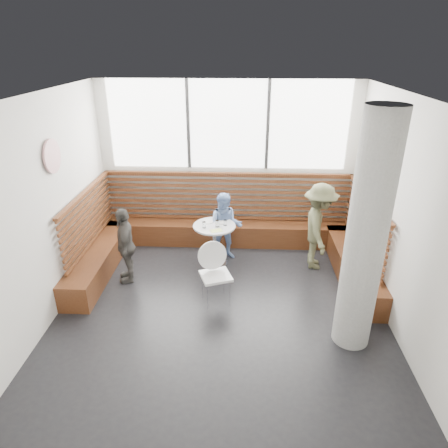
{
  "coord_description": "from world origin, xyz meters",
  "views": [
    {
      "loc": [
        0.3,
        -5.11,
        3.81
      ],
      "look_at": [
        0.0,
        1.0,
        1.0
      ],
      "focal_mm": 32.0,
      "sensor_mm": 36.0,
      "label": 1
    }
  ],
  "objects_px": {
    "child_left": "(126,245)",
    "cafe_table": "(214,236)",
    "cafe_chair": "(216,268)",
    "child_back": "(225,227)",
    "concrete_column": "(366,237)",
    "adult_man": "(319,227)"
  },
  "relations": [
    {
      "from": "cafe_table",
      "to": "adult_man",
      "type": "distance_m",
      "value": 1.88
    },
    {
      "from": "child_back",
      "to": "child_left",
      "type": "xyz_separation_m",
      "value": [
        -1.65,
        -0.85,
        0.02
      ]
    },
    {
      "from": "cafe_chair",
      "to": "child_back",
      "type": "distance_m",
      "value": 1.37
    },
    {
      "from": "cafe_table",
      "to": "cafe_chair",
      "type": "xyz_separation_m",
      "value": [
        0.11,
        -1.14,
        0.01
      ]
    },
    {
      "from": "adult_man",
      "to": "child_back",
      "type": "xyz_separation_m",
      "value": [
        -1.68,
        0.23,
        -0.14
      ]
    },
    {
      "from": "concrete_column",
      "to": "cafe_table",
      "type": "relative_size",
      "value": 4.05
    },
    {
      "from": "child_back",
      "to": "concrete_column",
      "type": "bearing_deg",
      "value": -50.27
    },
    {
      "from": "cafe_table",
      "to": "child_back",
      "type": "xyz_separation_m",
      "value": [
        0.19,
        0.23,
        0.09
      ]
    },
    {
      "from": "concrete_column",
      "to": "child_left",
      "type": "xyz_separation_m",
      "value": [
        -3.51,
        1.38,
        -0.93
      ]
    },
    {
      "from": "cafe_table",
      "to": "adult_man",
      "type": "height_order",
      "value": "adult_man"
    },
    {
      "from": "cafe_chair",
      "to": "adult_man",
      "type": "distance_m",
      "value": 2.11
    },
    {
      "from": "cafe_chair",
      "to": "adult_man",
      "type": "bearing_deg",
      "value": 13.02
    },
    {
      "from": "cafe_table",
      "to": "child_back",
      "type": "distance_m",
      "value": 0.31
    },
    {
      "from": "adult_man",
      "to": "child_left",
      "type": "xyz_separation_m",
      "value": [
        -3.33,
        -0.62,
        -0.13
      ]
    },
    {
      "from": "adult_man",
      "to": "cafe_chair",
      "type": "bearing_deg",
      "value": 126.37
    },
    {
      "from": "adult_man",
      "to": "child_back",
      "type": "height_order",
      "value": "adult_man"
    },
    {
      "from": "cafe_table",
      "to": "cafe_chair",
      "type": "bearing_deg",
      "value": -84.7
    },
    {
      "from": "child_left",
      "to": "concrete_column",
      "type": "bearing_deg",
      "value": 55.0
    },
    {
      "from": "cafe_table",
      "to": "child_back",
      "type": "relative_size",
      "value": 0.61
    },
    {
      "from": "cafe_chair",
      "to": "child_left",
      "type": "relative_size",
      "value": 0.73
    },
    {
      "from": "child_left",
      "to": "cafe_table",
      "type": "bearing_deg",
      "value": 99.22
    },
    {
      "from": "cafe_table",
      "to": "child_left",
      "type": "distance_m",
      "value": 1.59
    }
  ]
}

